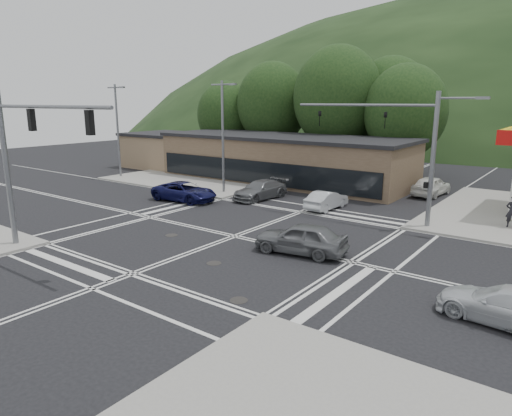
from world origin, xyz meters
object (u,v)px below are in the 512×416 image
Objects in this scene: car_queue_a at (327,200)px; car_silver_east at (507,306)px; pedestrian at (512,211)px; car_northbound at (260,190)px; car_grey_center at (301,238)px; car_blue_west at (184,192)px; car_queue_b at (431,186)px.

car_silver_east is at bearing 140.68° from car_queue_a.
pedestrian is at bearing -168.57° from car_queue_a.
car_silver_east is 22.03m from car_northbound.
pedestrian reaches higher than car_queue_a.
car_grey_center is 1.01× the size of car_silver_east.
car_blue_west is 1.31× the size of car_queue_a.
car_queue_b is (1.00, 18.57, 0.01)m from car_grey_center.
pedestrian reaches higher than car_northbound.
pedestrian reaches higher than car_silver_east.
car_grey_center is 9.76m from car_silver_east.
car_queue_a is at bearing -3.70° from pedestrian.
car_northbound is at bearing -115.06° from car_silver_east.
pedestrian is at bearing -79.09° from car_blue_west.
car_northbound is (4.24, 4.00, -0.00)m from car_blue_west.
car_grey_center reaches higher than car_silver_east.
car_blue_west is at bearing 2.40° from pedestrian.
car_queue_a is 10.31m from car_queue_b.
car_silver_east reaches higher than car_queue_a.
car_queue_b reaches higher than car_grey_center.
car_queue_b is 10.07m from pedestrian.
car_queue_a is at bearing 6.36° from car_northbound.
car_silver_east is 17.38m from car_queue_a.
car_grey_center is at bearing 112.87° from car_queue_a.
car_queue_a is at bearing -169.05° from car_grey_center.
car_northbound is at bearing -6.79° from pedestrian.
car_blue_west reaches higher than car_silver_east.
pedestrian reaches higher than car_grey_center.
car_silver_east is (23.01, -7.52, -0.06)m from car_blue_west.
car_queue_b is 2.43× the size of pedestrian.
car_queue_b is at bearing 48.44° from car_northbound.
car_blue_west is 1.05× the size of car_northbound.
car_blue_west is 1.12× the size of car_grey_center.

